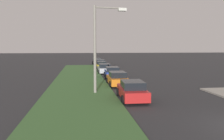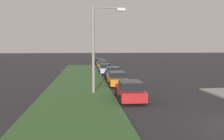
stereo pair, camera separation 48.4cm
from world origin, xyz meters
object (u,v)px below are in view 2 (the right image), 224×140
object	(u,v)px
parked_car_blue	(113,72)
streetlight	(97,43)
parked_car_orange	(117,79)
parked_car_yellow	(103,65)
parked_car_red	(130,91)
parked_car_white	(102,63)
parked_car_black	(99,62)
parked_car_silver	(105,69)

from	to	relation	value
parked_car_blue	streetlight	size ratio (longest dim) A/B	0.58
parked_car_orange	parked_car_yellow	world-z (taller)	same
parked_car_red	parked_car_yellow	bearing A→B (deg)	2.57
parked_car_white	streetlight	distance (m)	27.50
parked_car_white	parked_car_black	size ratio (longest dim) A/B	1.00
parked_car_blue	parked_car_white	distance (m)	17.34
parked_car_blue	parked_car_white	world-z (taller)	same
parked_car_orange	parked_car_blue	bearing A→B (deg)	-2.72
parked_car_yellow	parked_car_orange	bearing A→B (deg)	177.90
parked_car_yellow	streetlight	bearing A→B (deg)	171.97
parked_car_blue	parked_car_yellow	xyz separation A→B (m)	(12.04, 0.37, 0.00)
parked_car_white	parked_car_orange	bearing A→B (deg)	177.27
parked_car_red	parked_car_blue	world-z (taller)	same
streetlight	parked_car_white	bearing A→B (deg)	-5.20
parked_car_yellow	parked_car_black	xyz separation A→B (m)	(10.94, -0.07, 0.00)
parked_car_orange	parked_car_blue	distance (m)	5.83
parked_car_silver	streetlight	bearing A→B (deg)	172.37
parked_car_red	parked_car_white	distance (m)	29.72
parked_car_blue	parked_car_white	size ratio (longest dim) A/B	1.00
parked_car_black	parked_car_yellow	bearing A→B (deg)	177.09
parked_car_blue	streetlight	distance (m)	10.77
streetlight	parked_car_yellow	bearing A→B (deg)	-5.64
parked_car_blue	parked_car_silver	distance (m)	5.39
parked_car_silver	parked_car_yellow	bearing A→B (deg)	-0.94
parked_car_silver	parked_car_blue	bearing A→B (deg)	-174.86
parked_car_yellow	parked_car_white	distance (m)	5.31
parked_car_orange	parked_car_red	bearing A→B (deg)	-179.30
parked_car_silver	parked_car_white	size ratio (longest dim) A/B	0.99
parked_car_orange	parked_car_black	distance (m)	28.79
parked_car_red	parked_car_silver	world-z (taller)	same
parked_car_yellow	parked_car_black	distance (m)	10.94
parked_car_yellow	streetlight	world-z (taller)	streetlight
parked_car_orange	parked_car_silver	xyz separation A→B (m)	(11.19, 0.21, 0.00)
parked_car_white	parked_car_blue	bearing A→B (deg)	177.99
parked_car_red	parked_car_blue	xyz separation A→B (m)	(12.38, -0.19, 0.00)
parked_car_black	parked_car_red	bearing A→B (deg)	177.64
parked_car_silver	parked_car_white	xyz separation A→B (m)	(11.97, -0.43, 0.00)
parked_car_orange	parked_car_white	size ratio (longest dim) A/B	0.99
parked_car_orange	parked_car_black	bearing A→B (deg)	-0.00
parked_car_silver	streetlight	distance (m)	15.74
parked_car_red	parked_car_yellow	distance (m)	24.42
parked_car_orange	parked_car_black	xyz separation A→B (m)	(28.79, 0.02, 0.00)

